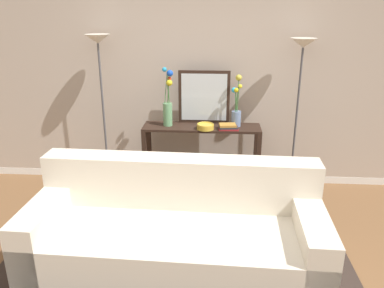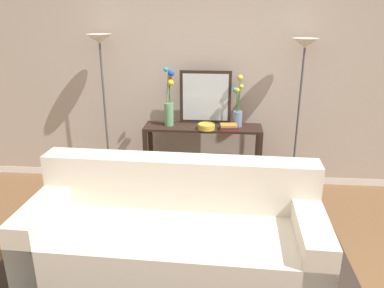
% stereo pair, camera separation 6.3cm
% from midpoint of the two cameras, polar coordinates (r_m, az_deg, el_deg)
% --- Properties ---
extents(back_wall, '(12.00, 0.15, 2.92)m').
position_cam_midpoint_polar(back_wall, '(4.68, 2.51, 11.45)').
color(back_wall, white).
rests_on(back_wall, ground).
extents(area_rug, '(3.07, 1.99, 0.01)m').
position_cam_midpoint_polar(area_rug, '(3.42, -2.36, -18.72)').
color(area_rug, '#332823').
rests_on(area_rug, ground).
extents(couch, '(2.48, 1.05, 0.88)m').
position_cam_midpoint_polar(couch, '(3.38, -2.03, -12.96)').
color(couch, beige).
rests_on(couch, ground).
extents(console_table, '(1.36, 0.35, 0.83)m').
position_cam_midpoint_polar(console_table, '(4.52, 2.00, -0.48)').
color(console_table, black).
rests_on(console_table, ground).
extents(floor_lamp_left, '(0.28, 0.28, 1.85)m').
position_cam_midpoint_polar(floor_lamp_left, '(4.54, -12.87, 10.67)').
color(floor_lamp_left, '#4C4C51').
rests_on(floor_lamp_left, ground).
extents(floor_lamp_right, '(0.28, 0.28, 1.82)m').
position_cam_midpoint_polar(floor_lamp_right, '(4.42, 16.46, 9.81)').
color(floor_lamp_right, '#4C4C51').
rests_on(floor_lamp_right, ground).
extents(wall_mirror, '(0.60, 0.02, 0.62)m').
position_cam_midpoint_polar(wall_mirror, '(4.49, 2.41, 6.96)').
color(wall_mirror, black).
rests_on(wall_mirror, console_table).
extents(vase_tall_flowers, '(0.13, 0.11, 0.67)m').
position_cam_midpoint_polar(vase_tall_flowers, '(4.41, -3.00, 5.79)').
color(vase_tall_flowers, '#669E6B').
rests_on(vase_tall_flowers, console_table).
extents(vase_short_flowers, '(0.12, 0.13, 0.59)m').
position_cam_midpoint_polar(vase_short_flowers, '(4.41, 7.23, 5.19)').
color(vase_short_flowers, '#6B84AD').
rests_on(vase_short_flowers, console_table).
extents(fruit_bowl, '(0.19, 0.19, 0.06)m').
position_cam_midpoint_polar(fruit_bowl, '(4.32, 2.57, 2.62)').
color(fruit_bowl, gold).
rests_on(fruit_bowl, console_table).
extents(book_stack, '(0.23, 0.16, 0.06)m').
position_cam_midpoint_polar(book_stack, '(4.33, 5.97, 2.53)').
color(book_stack, maroon).
rests_on(book_stack, console_table).
extents(book_row_under_console, '(0.41, 0.16, 0.13)m').
position_cam_midpoint_polar(book_row_under_console, '(4.75, -2.38, -6.16)').
color(book_row_under_console, maroon).
rests_on(book_row_under_console, ground).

